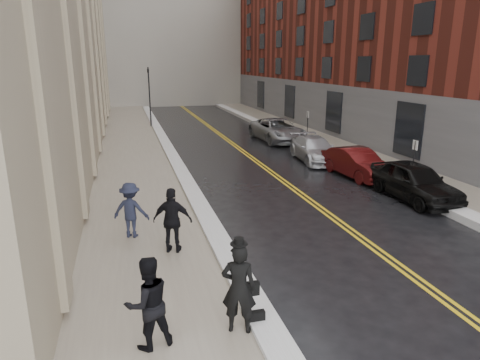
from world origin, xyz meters
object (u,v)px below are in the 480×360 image
pedestrian_c (173,220)px  pedestrian_main (239,288)px  car_black (414,181)px  pedestrian_a (148,303)px  car_silver_far (278,130)px  car_silver_near (314,149)px  pedestrian_b (131,210)px  car_maroon (357,163)px

pedestrian_c → pedestrian_main: bearing=120.6°
car_black → pedestrian_a: bearing=-148.2°
car_silver_far → pedestrian_a: size_ratio=3.05×
pedestrian_main → car_silver_near: bearing=-99.2°
car_black → car_silver_far: bearing=93.0°
car_black → pedestrian_c: pedestrian_c is taller
car_silver_far → pedestrian_c: size_ratio=2.96×
car_black → pedestrian_b: size_ratio=2.59×
pedestrian_main → pedestrian_c: size_ratio=1.00×
car_black → pedestrian_b: (-11.66, -1.35, 0.26)m
car_silver_near → car_silver_far: car_silver_far is taller
car_silver_far → pedestrian_main: size_ratio=2.95×
car_silver_near → pedestrian_main: size_ratio=2.42×
car_silver_near → pedestrian_main: pedestrian_main is taller
car_silver_near → pedestrian_c: 14.33m
car_maroon → pedestrian_a: size_ratio=2.29×
pedestrian_c → car_maroon: bearing=-126.8°
car_black → car_maroon: bearing=96.3°
car_silver_far → car_maroon: bearing=-91.4°
pedestrian_b → pedestrian_c: size_ratio=0.91×
car_black → pedestrian_main: 11.99m
car_black → pedestrian_a: size_ratio=2.44×
car_black → pedestrian_b: 11.74m
car_maroon → pedestrian_main: size_ratio=2.22×
car_silver_far → pedestrian_main: pedestrian_main is taller
pedestrian_a → pedestrian_b: bearing=-103.9°
pedestrian_b → pedestrian_c: 1.92m
pedestrian_b → car_silver_near: bearing=-117.3°
car_maroon → car_silver_near: bearing=91.8°
car_silver_near → car_silver_far: size_ratio=0.82×
pedestrian_main → pedestrian_b: pedestrian_main is taller
car_maroon → pedestrian_a: (-11.00, -11.13, 0.39)m
pedestrian_c → pedestrian_b: bearing=-33.1°
car_maroon → car_silver_far: car_silver_far is taller
pedestrian_c → car_silver_far: bearing=-99.9°
car_black → pedestrian_a: 13.53m
car_black → pedestrian_c: size_ratio=2.37×
car_black → car_silver_far: 14.54m
pedestrian_c → car_black: bearing=-145.6°
car_silver_far → pedestrian_b: pedestrian_b is taller
car_silver_far → pedestrian_main: bearing=-115.6°
pedestrian_a → pedestrian_b: 5.85m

